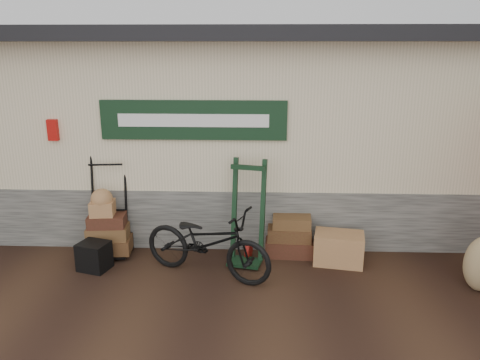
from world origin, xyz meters
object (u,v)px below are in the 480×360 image
porter_trolley (108,203)px  bicycle (207,238)px  wicker_hamper (339,248)px  suitcase_stack (289,235)px  green_barrow (248,212)px  black_trunk (94,256)px

porter_trolley → bicycle: (1.50, -0.70, -0.23)m
wicker_hamper → suitcase_stack: bearing=159.2°
green_barrow → wicker_hamper: bearing=13.0°
suitcase_stack → bicycle: bearing=-148.0°
green_barrow → suitcase_stack: green_barrow is taller
green_barrow → black_trunk: bearing=-157.8°
porter_trolley → suitcase_stack: 2.66m
wicker_hamper → black_trunk: size_ratio=1.74×
green_barrow → suitcase_stack: (0.60, 0.25, -0.43)m
suitcase_stack → green_barrow: bearing=-157.4°
bicycle → black_trunk: bearing=108.0°
porter_trolley → wicker_hamper: (3.30, -0.26, -0.54)m
wicker_hamper → bicycle: bicycle is taller
wicker_hamper → porter_trolley: bearing=175.5°
bicycle → green_barrow: bearing=-26.7°
black_trunk → bicycle: (1.56, -0.12, 0.34)m
suitcase_stack → wicker_hamper: (0.68, -0.26, -0.08)m
suitcase_stack → porter_trolley: bearing=180.0°
porter_trolley → wicker_hamper: size_ratio=2.26×
porter_trolley → green_barrow: 2.04m
bicycle → porter_trolley: bearing=87.4°
wicker_hamper → bicycle: 1.88m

